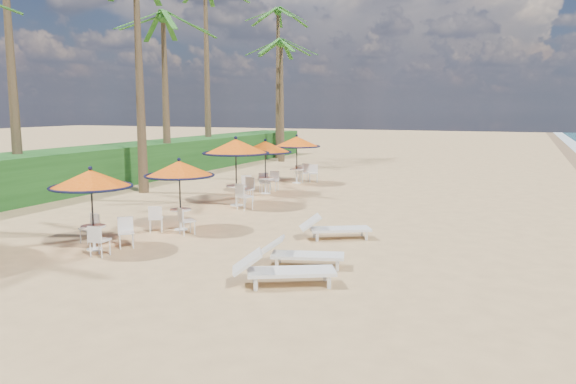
{
  "coord_description": "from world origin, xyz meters",
  "views": [
    {
      "loc": [
        4.74,
        -10.89,
        3.63
      ],
      "look_at": [
        -1.47,
        3.95,
        1.2
      ],
      "focal_mm": 35.0,
      "sensor_mm": 36.0,
      "label": 1
    }
  ],
  "objects_px": {
    "station_1": "(178,175)",
    "station_2": "(237,153)",
    "station_3": "(265,154)",
    "lounger_near": "(281,269)",
    "station_4": "(298,147)",
    "lounger_far": "(333,228)",
    "station_0": "(93,189)",
    "lounger_mid": "(299,253)"
  },
  "relations": [
    {
      "from": "station_0",
      "to": "lounger_far",
      "type": "bearing_deg",
      "value": 33.33
    },
    {
      "from": "station_0",
      "to": "lounger_mid",
      "type": "xyz_separation_m",
      "value": [
        5.41,
        0.55,
        -1.26
      ]
    },
    {
      "from": "lounger_near",
      "to": "lounger_mid",
      "type": "xyz_separation_m",
      "value": [
        -0.17,
        1.45,
        -0.03
      ]
    },
    {
      "from": "station_1",
      "to": "lounger_far",
      "type": "height_order",
      "value": "station_1"
    },
    {
      "from": "station_3",
      "to": "lounger_near",
      "type": "bearing_deg",
      "value": -63.45
    },
    {
      "from": "station_0",
      "to": "station_4",
      "type": "height_order",
      "value": "station_4"
    },
    {
      "from": "station_4",
      "to": "station_0",
      "type": "bearing_deg",
      "value": -90.13
    },
    {
      "from": "station_0",
      "to": "lounger_mid",
      "type": "relative_size",
      "value": 1.07
    },
    {
      "from": "station_1",
      "to": "station_4",
      "type": "distance_m",
      "value": 11.26
    },
    {
      "from": "lounger_near",
      "to": "lounger_far",
      "type": "relative_size",
      "value": 1.08
    },
    {
      "from": "station_1",
      "to": "station_3",
      "type": "xyz_separation_m",
      "value": [
        -0.73,
        7.54,
        0.06
      ]
    },
    {
      "from": "lounger_near",
      "to": "lounger_mid",
      "type": "bearing_deg",
      "value": 68.87
    },
    {
      "from": "station_0",
      "to": "lounger_near",
      "type": "distance_m",
      "value": 5.79
    },
    {
      "from": "station_1",
      "to": "lounger_mid",
      "type": "height_order",
      "value": "station_1"
    },
    {
      "from": "station_2",
      "to": "station_3",
      "type": "height_order",
      "value": "station_2"
    },
    {
      "from": "station_3",
      "to": "lounger_near",
      "type": "height_order",
      "value": "station_3"
    },
    {
      "from": "station_0",
      "to": "station_4",
      "type": "relative_size",
      "value": 0.92
    },
    {
      "from": "station_3",
      "to": "station_1",
      "type": "bearing_deg",
      "value": -84.5
    },
    {
      "from": "station_3",
      "to": "lounger_mid",
      "type": "xyz_separation_m",
      "value": [
        5.44,
        -9.78,
        -1.38
      ]
    },
    {
      "from": "station_1",
      "to": "lounger_near",
      "type": "distance_m",
      "value": 6.26
    },
    {
      "from": "station_2",
      "to": "lounger_far",
      "type": "relative_size",
      "value": 1.29
    },
    {
      "from": "station_2",
      "to": "lounger_mid",
      "type": "bearing_deg",
      "value": -52.59
    },
    {
      "from": "lounger_near",
      "to": "lounger_far",
      "type": "bearing_deg",
      "value": 66.17
    },
    {
      "from": "station_1",
      "to": "station_4",
      "type": "xyz_separation_m",
      "value": [
        -0.66,
        11.24,
        0.07
      ]
    },
    {
      "from": "lounger_near",
      "to": "lounger_far",
      "type": "height_order",
      "value": "lounger_near"
    },
    {
      "from": "station_0",
      "to": "station_2",
      "type": "distance_m",
      "value": 7.26
    },
    {
      "from": "station_2",
      "to": "lounger_near",
      "type": "height_order",
      "value": "station_2"
    },
    {
      "from": "station_4",
      "to": "station_1",
      "type": "bearing_deg",
      "value": -86.63
    },
    {
      "from": "station_0",
      "to": "lounger_far",
      "type": "height_order",
      "value": "station_0"
    },
    {
      "from": "station_3",
      "to": "station_4",
      "type": "xyz_separation_m",
      "value": [
        0.07,
        3.7,
        0.02
      ]
    },
    {
      "from": "lounger_far",
      "to": "lounger_mid",
      "type": "bearing_deg",
      "value": -116.92
    },
    {
      "from": "station_0",
      "to": "station_1",
      "type": "distance_m",
      "value": 2.88
    },
    {
      "from": "station_0",
      "to": "station_4",
      "type": "xyz_separation_m",
      "value": [
        0.03,
        14.03,
        0.14
      ]
    },
    {
      "from": "station_2",
      "to": "lounger_far",
      "type": "height_order",
      "value": "station_2"
    },
    {
      "from": "station_0",
      "to": "station_4",
      "type": "distance_m",
      "value": 14.04
    },
    {
      "from": "station_0",
      "to": "station_1",
      "type": "bearing_deg",
      "value": 76.09
    },
    {
      "from": "station_1",
      "to": "station_2",
      "type": "bearing_deg",
      "value": 95.19
    },
    {
      "from": "station_4",
      "to": "lounger_far",
      "type": "relative_size",
      "value": 1.18
    },
    {
      "from": "station_3",
      "to": "station_0",
      "type": "bearing_deg",
      "value": -89.82
    },
    {
      "from": "station_0",
      "to": "station_2",
      "type": "bearing_deg",
      "value": 87.71
    },
    {
      "from": "station_1",
      "to": "lounger_far",
      "type": "relative_size",
      "value": 1.08
    },
    {
      "from": "station_2",
      "to": "lounger_near",
      "type": "distance_m",
      "value": 9.85
    }
  ]
}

